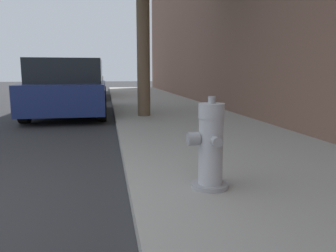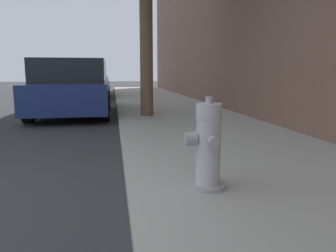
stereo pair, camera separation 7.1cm
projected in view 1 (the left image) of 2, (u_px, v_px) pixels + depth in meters
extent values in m
cube|color=#99968E|center=(310.00, 200.00, 2.69)|extent=(2.90, 40.00, 0.12)
cylinder|color=#97979C|center=(210.00, 185.00, 2.82)|extent=(0.32, 0.32, 0.04)
cylinder|color=#B2B2B7|center=(211.00, 151.00, 2.77)|extent=(0.21, 0.21, 0.56)
cylinder|color=#B2B2B7|center=(211.00, 111.00, 2.72)|extent=(0.22, 0.22, 0.12)
cylinder|color=#97979C|center=(212.00, 100.00, 2.70)|extent=(0.06, 0.06, 0.06)
cylinder|color=#97979C|center=(216.00, 142.00, 2.61)|extent=(0.08, 0.08, 0.08)
cylinder|color=#97979C|center=(206.00, 135.00, 2.89)|extent=(0.08, 0.08, 0.08)
cylinder|color=#97979C|center=(193.00, 139.00, 2.73)|extent=(0.10, 0.11, 0.11)
cube|color=navy|center=(69.00, 95.00, 8.35)|extent=(1.81, 3.81, 0.65)
cube|color=black|center=(67.00, 71.00, 8.11)|extent=(1.66, 2.10, 0.57)
cylinder|color=black|center=(44.00, 99.00, 9.38)|extent=(0.20, 0.69, 0.69)
cylinder|color=black|center=(103.00, 98.00, 9.68)|extent=(0.20, 0.69, 0.69)
cylinder|color=black|center=(24.00, 107.00, 7.09)|extent=(0.20, 0.69, 0.69)
cylinder|color=black|center=(102.00, 106.00, 7.38)|extent=(0.20, 0.69, 0.69)
cube|color=silver|center=(83.00, 86.00, 14.21)|extent=(1.73, 4.52, 0.74)
cube|color=black|center=(82.00, 71.00, 13.93)|extent=(1.59, 2.48, 0.47)
cylinder|color=black|center=(68.00, 90.00, 15.46)|extent=(0.20, 0.60, 0.60)
cylinder|color=black|center=(102.00, 89.00, 15.74)|extent=(0.20, 0.60, 0.60)
cylinder|color=black|center=(60.00, 93.00, 12.74)|extent=(0.20, 0.60, 0.60)
cylinder|color=black|center=(101.00, 93.00, 13.03)|extent=(0.20, 0.60, 0.60)
cylinder|color=brown|center=(143.00, 42.00, 7.25)|extent=(0.29, 0.29, 3.28)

